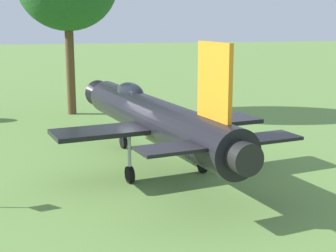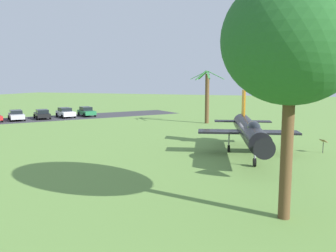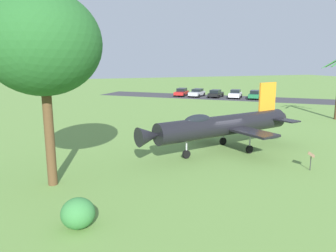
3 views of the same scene
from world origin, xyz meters
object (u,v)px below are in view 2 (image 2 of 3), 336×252
(shade_tree, at_px, (292,41))
(parked_car_green, at_px, (86,111))
(info_plaque, at_px, (323,143))
(parked_car_silver, at_px, (16,115))
(parked_car_black, at_px, (42,114))
(display_jet, at_px, (250,131))
(palm_tree, at_px, (207,96))
(parked_car_white, at_px, (65,112))

(shade_tree, xyz_separation_m, parked_car_green, (34.06, 30.71, -6.84))
(info_plaque, height_order, parked_car_silver, parked_car_silver)
(parked_car_green, bearing_deg, info_plaque, 11.18)
(info_plaque, distance_m, parked_car_black, 40.22)
(parked_car_green, distance_m, parked_car_black, 6.96)
(display_jet, bearing_deg, palm_tree, -171.22)
(display_jet, distance_m, palm_tree, 20.86)
(parked_car_black, bearing_deg, parked_car_white, -83.27)
(shade_tree, distance_m, palm_tree, 33.22)
(palm_tree, bearing_deg, parked_car_silver, 101.16)
(shade_tree, relative_size, parked_car_green, 2.32)
(display_jet, xyz_separation_m, shade_tree, (-11.98, -2.70, 5.57))
(info_plaque, relative_size, parked_car_white, 0.25)
(palm_tree, xyz_separation_m, parked_car_silver, (-5.37, 27.21, -2.91))
(shade_tree, xyz_separation_m, parked_car_white, (31.45, 32.88, -6.83))
(palm_tree, height_order, parked_car_silver, palm_tree)
(parked_car_white, height_order, parked_car_silver, parked_car_white)
(shade_tree, bearing_deg, parked_car_black, 50.76)
(display_jet, xyz_separation_m, parked_car_silver, (13.99, 34.80, -1.29))
(display_jet, height_order, parked_car_green, display_jet)
(parked_car_black, distance_m, parked_car_silver, 3.61)
(shade_tree, bearing_deg, display_jet, 12.69)
(display_jet, height_order, parked_car_white, display_jet)
(parked_car_green, height_order, parked_car_silver, parked_car_green)
(display_jet, distance_m, parked_car_green, 35.69)
(palm_tree, xyz_separation_m, parked_car_white, (0.11, 22.60, -2.89))
(parked_car_black, bearing_deg, shade_tree, -175.51)
(display_jet, relative_size, parked_car_black, 3.10)
(palm_tree, bearing_deg, info_plaque, -140.60)
(display_jet, height_order, parked_car_black, display_jet)
(parked_car_white, bearing_deg, parked_car_silver, -91.90)
(info_plaque, bearing_deg, parked_car_white, 65.68)
(parked_car_white, bearing_deg, palm_tree, 37.88)
(parked_car_white, relative_size, parked_car_black, 1.04)
(palm_tree, height_order, parked_car_green, palm_tree)
(info_plaque, xyz_separation_m, parked_car_silver, (10.70, 40.41, -0.10))
(parked_car_white, xyz_separation_m, parked_car_silver, (-5.48, 4.61, -0.02))
(parked_car_green, xyz_separation_m, parked_car_white, (-2.61, 2.18, 0.01))
(parked_car_green, distance_m, parked_car_white, 3.40)
(palm_tree, height_order, info_plaque, palm_tree)
(palm_tree, relative_size, parked_car_green, 1.60)
(info_plaque, xyz_separation_m, parked_car_white, (16.18, 35.80, -0.08))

